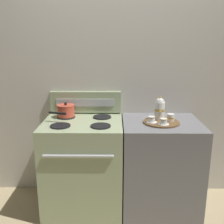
{
  "coord_description": "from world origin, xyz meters",
  "views": [
    {
      "loc": [
        -0.06,
        -2.34,
        1.61
      ],
      "look_at": [
        -0.09,
        0.06,
        0.97
      ],
      "focal_mm": 42.0,
      "sensor_mm": 36.0,
      "label": 1
    }
  ],
  "objects_px": {
    "stove": "(84,165)",
    "teacup_left": "(152,120)",
    "saucepan": "(66,111)",
    "teapot": "(160,108)",
    "creamer_jug": "(171,117)",
    "serving_tray": "(161,122)",
    "teacup_right": "(163,122)"
  },
  "relations": [
    {
      "from": "stove",
      "to": "teacup_left",
      "type": "distance_m",
      "value": 0.8
    },
    {
      "from": "saucepan",
      "to": "teapot",
      "type": "xyz_separation_m",
      "value": [
        0.91,
        -0.08,
        0.04
      ]
    },
    {
      "from": "teapot",
      "to": "teacup_left",
      "type": "bearing_deg",
      "value": -127.7
    },
    {
      "from": "saucepan",
      "to": "creamer_jug",
      "type": "relative_size",
      "value": 4.16
    },
    {
      "from": "stove",
      "to": "serving_tray",
      "type": "height_order",
      "value": "serving_tray"
    },
    {
      "from": "stove",
      "to": "teacup_right",
      "type": "relative_size",
      "value": 8.96
    },
    {
      "from": "saucepan",
      "to": "teacup_right",
      "type": "distance_m",
      "value": 0.95
    },
    {
      "from": "stove",
      "to": "teacup_right",
      "type": "xyz_separation_m",
      "value": [
        0.73,
        -0.12,
        0.48
      ]
    },
    {
      "from": "stove",
      "to": "teacup_left",
      "type": "relative_size",
      "value": 8.96
    },
    {
      "from": "stove",
      "to": "teapot",
      "type": "xyz_separation_m",
      "value": [
        0.73,
        0.06,
        0.56
      ]
    },
    {
      "from": "teacup_left",
      "to": "creamer_jug",
      "type": "distance_m",
      "value": 0.19
    },
    {
      "from": "saucepan",
      "to": "serving_tray",
      "type": "bearing_deg",
      "value": -10.48
    },
    {
      "from": "teacup_left",
      "to": "teacup_right",
      "type": "relative_size",
      "value": 1.0
    },
    {
      "from": "saucepan",
      "to": "teapot",
      "type": "distance_m",
      "value": 0.91
    },
    {
      "from": "teapot",
      "to": "teacup_right",
      "type": "distance_m",
      "value": 0.19
    },
    {
      "from": "teacup_right",
      "to": "creamer_jug",
      "type": "distance_m",
      "value": 0.14
    },
    {
      "from": "teapot",
      "to": "creamer_jug",
      "type": "bearing_deg",
      "value": -36.38
    },
    {
      "from": "saucepan",
      "to": "teacup_left",
      "type": "height_order",
      "value": "saucepan"
    },
    {
      "from": "creamer_jug",
      "to": "teacup_right",
      "type": "bearing_deg",
      "value": -127.74
    },
    {
      "from": "stove",
      "to": "serving_tray",
      "type": "relative_size",
      "value": 2.71
    },
    {
      "from": "stove",
      "to": "teacup_left",
      "type": "bearing_deg",
      "value": -5.17
    },
    {
      "from": "serving_tray",
      "to": "teacup_left",
      "type": "bearing_deg",
      "value": -163.04
    },
    {
      "from": "serving_tray",
      "to": "teacup_right",
      "type": "xyz_separation_m",
      "value": [
        0.0,
        -0.09,
        0.03
      ]
    },
    {
      "from": "teacup_left",
      "to": "teacup_right",
      "type": "bearing_deg",
      "value": -32.7
    },
    {
      "from": "stove",
      "to": "serving_tray",
      "type": "distance_m",
      "value": 0.86
    },
    {
      "from": "saucepan",
      "to": "serving_tray",
      "type": "xyz_separation_m",
      "value": [
        0.91,
        -0.17,
        -0.06
      ]
    },
    {
      "from": "serving_tray",
      "to": "teacup_right",
      "type": "relative_size",
      "value": 3.31
    },
    {
      "from": "teapot",
      "to": "creamer_jug",
      "type": "distance_m",
      "value": 0.13
    },
    {
      "from": "teacup_left",
      "to": "creamer_jug",
      "type": "relative_size",
      "value": 1.47
    },
    {
      "from": "teapot",
      "to": "saucepan",
      "type": "bearing_deg",
      "value": 174.88
    },
    {
      "from": "saucepan",
      "to": "creamer_jug",
      "type": "height_order",
      "value": "saucepan"
    },
    {
      "from": "saucepan",
      "to": "serving_tray",
      "type": "distance_m",
      "value": 0.93
    }
  ]
}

